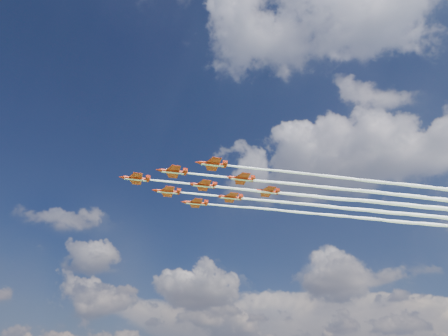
% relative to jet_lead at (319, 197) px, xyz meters
% --- Properties ---
extents(jet_lead, '(103.73, 87.21, 2.51)m').
position_rel_jet_lead_xyz_m(jet_lead, '(0.00, 0.00, 0.00)').
color(jet_lead, '#A41F09').
extents(jet_row2_port, '(103.73, 87.21, 2.51)m').
position_rel_jet_lead_xyz_m(jet_row2_port, '(13.45, 1.29, 0.00)').
color(jet_row2_port, '#A41F09').
extents(jet_row2_starb, '(103.73, 87.21, 2.51)m').
position_rel_jet_lead_xyz_m(jet_row2_starb, '(3.62, 13.01, 0.00)').
color(jet_row2_starb, '#A41F09').
extents(jet_row3_port, '(103.73, 87.21, 2.51)m').
position_rel_jet_lead_xyz_m(jet_row3_port, '(26.89, 2.57, 0.00)').
color(jet_row3_port, '#A41F09').
extents(jet_row3_centre, '(103.73, 87.21, 2.51)m').
position_rel_jet_lead_xyz_m(jet_row3_centre, '(17.07, 14.30, 0.00)').
color(jet_row3_centre, '#A41F09').
extents(jet_row3_starb, '(103.73, 87.21, 2.51)m').
position_rel_jet_lead_xyz_m(jet_row3_starb, '(7.24, 26.02, 0.00)').
color(jet_row3_starb, '#A41F09').
extents(jet_row4_port, '(103.73, 87.21, 2.51)m').
position_rel_jet_lead_xyz_m(jet_row4_port, '(30.51, 15.58, 0.00)').
color(jet_row4_port, '#A41F09').
extents(jet_row4_starb, '(103.73, 87.21, 2.51)m').
position_rel_jet_lead_xyz_m(jet_row4_starb, '(20.69, 27.31, 0.00)').
color(jet_row4_starb, '#A41F09').
extents(jet_tail, '(103.73, 87.21, 2.51)m').
position_rel_jet_lead_xyz_m(jet_tail, '(34.13, 28.60, 0.00)').
color(jet_tail, '#A41F09').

